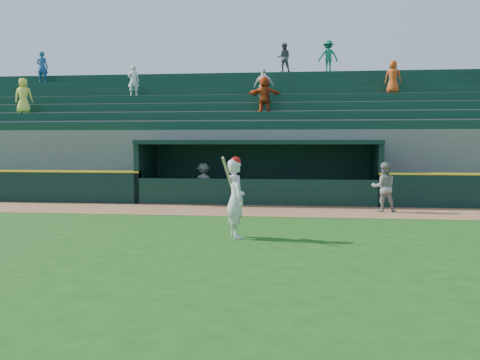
% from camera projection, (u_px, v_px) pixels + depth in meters
% --- Properties ---
extents(ground, '(120.00, 120.00, 0.00)m').
position_uv_depth(ground, '(233.00, 235.00, 13.69)').
color(ground, '#1A4C13').
rests_on(ground, ground).
extents(warning_track, '(40.00, 3.00, 0.01)m').
position_uv_depth(warning_track, '(251.00, 211.00, 18.55)').
color(warning_track, '#93603A').
rests_on(warning_track, ground).
extents(dugout_player_front, '(0.86, 0.69, 1.69)m').
position_uv_depth(dugout_player_front, '(384.00, 187.00, 18.22)').
color(dugout_player_front, gray).
rests_on(dugout_player_front, ground).
extents(dugout_player_inside, '(1.01, 0.59, 1.54)m').
position_uv_depth(dugout_player_inside, '(204.00, 182.00, 21.36)').
color(dugout_player_inside, gray).
rests_on(dugout_player_inside, ground).
extents(dugout, '(9.40, 2.80, 2.46)m').
position_uv_depth(dugout, '(259.00, 168.00, 21.53)').
color(dugout, slate).
rests_on(dugout, ground).
extents(stands, '(34.50, 6.25, 7.57)m').
position_uv_depth(stands, '(267.00, 142.00, 25.98)').
color(stands, slate).
rests_on(stands, ground).
extents(batter_at_plate, '(0.72, 0.89, 2.03)m').
position_uv_depth(batter_at_plate, '(236.00, 197.00, 13.23)').
color(batter_at_plate, silver).
rests_on(batter_at_plate, ground).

